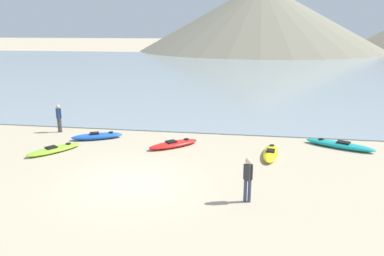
% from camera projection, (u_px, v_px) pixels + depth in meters
% --- Properties ---
extents(ground_plane, '(400.00, 400.00, 0.00)m').
position_uv_depth(ground_plane, '(133.00, 184.00, 14.24)').
color(ground_plane, tan).
extents(bay_water, '(160.00, 70.00, 0.06)m').
position_uv_depth(bay_water, '(223.00, 68.00, 54.66)').
color(bay_water, gray).
rests_on(bay_water, ground_plane).
extents(far_hill_left, '(62.36, 62.36, 16.92)m').
position_uv_depth(far_hill_left, '(260.00, 17.00, 96.42)').
color(far_hill_left, gray).
rests_on(far_hill_left, ground_plane).
extents(kayak_on_sand_0, '(2.54, 2.36, 0.33)m').
position_uv_depth(kayak_on_sand_0, '(174.00, 144.00, 18.70)').
color(kayak_on_sand_0, red).
rests_on(kayak_on_sand_0, ground_plane).
extents(kayak_on_sand_1, '(2.72, 1.77, 0.37)m').
position_uv_depth(kayak_on_sand_1, '(97.00, 136.00, 20.00)').
color(kayak_on_sand_1, blue).
rests_on(kayak_on_sand_1, ground_plane).
extents(kayak_on_sand_2, '(3.35, 2.13, 0.35)m').
position_uv_depth(kayak_on_sand_2, '(340.00, 145.00, 18.54)').
color(kayak_on_sand_2, teal).
rests_on(kayak_on_sand_2, ground_plane).
extents(kayak_on_sand_3, '(2.15, 2.64, 0.30)m').
position_uv_depth(kayak_on_sand_3, '(54.00, 149.00, 17.91)').
color(kayak_on_sand_3, '#8CCC2D').
rests_on(kayak_on_sand_3, ground_plane).
extents(kayak_on_sand_4, '(0.97, 2.75, 0.33)m').
position_uv_depth(kayak_on_sand_4, '(271.00, 153.00, 17.38)').
color(kayak_on_sand_4, yellow).
rests_on(kayak_on_sand_4, ground_plane).
extents(person_near_foreground, '(0.32, 0.27, 1.59)m').
position_uv_depth(person_near_foreground, '(248.00, 177.00, 12.58)').
color(person_near_foreground, '#384260').
rests_on(person_near_foreground, ground_plane).
extents(person_near_waterline, '(0.32, 0.25, 1.60)m').
position_uv_depth(person_near_waterline, '(59.00, 117.00, 21.14)').
color(person_near_waterline, '#4C4C4C').
rests_on(person_near_waterline, ground_plane).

